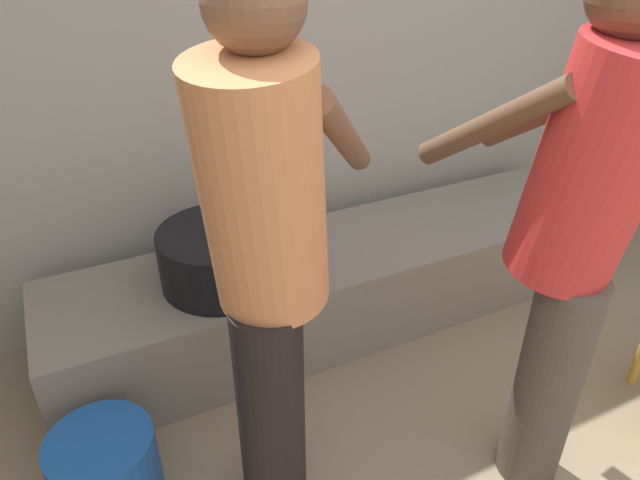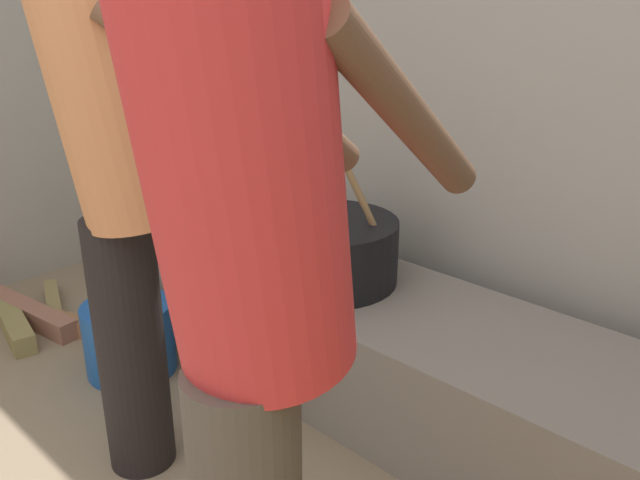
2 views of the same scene
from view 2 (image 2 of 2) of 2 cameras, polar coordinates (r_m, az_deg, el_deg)
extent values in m
cube|color=#9E998E|center=(2.37, 19.50, 13.60)|extent=(4.84, 0.20, 2.27)
cube|color=slate|center=(2.19, 13.21, -12.50)|extent=(2.69, 0.60, 0.41)
cylinder|color=black|center=(2.34, 0.71, -0.92)|extent=(0.50, 0.50, 0.23)
cylinder|color=#937047|center=(2.18, 2.42, 6.11)|extent=(0.16, 0.22, 0.51)
cylinder|color=black|center=(2.04, -16.06, -8.94)|extent=(0.20, 0.20, 0.80)
cylinder|color=#D17F4C|center=(1.80, -17.46, 11.61)|extent=(0.48, 0.49, 0.69)
cylinder|color=brown|center=(1.62, -10.07, 13.81)|extent=(0.38, 0.41, 0.37)
cylinder|color=brown|center=(1.88, -9.32, 14.85)|extent=(0.38, 0.41, 0.37)
cylinder|color=red|center=(0.99, -6.59, 5.59)|extent=(0.35, 0.42, 0.69)
cylinder|color=brown|center=(1.09, 7.51, 10.81)|extent=(0.13, 0.50, 0.37)
cylinder|color=brown|center=(1.24, -3.66, 12.18)|extent=(0.13, 0.50, 0.37)
cylinder|color=#194C99|center=(2.65, -16.19, -8.12)|extent=(0.34, 0.34, 0.28)
cube|color=olive|center=(3.17, -25.14, -6.32)|extent=(0.56, 0.20, 0.09)
cube|color=#94613C|center=(3.11, -21.98, -6.52)|extent=(0.51, 0.26, 0.07)
cube|color=#95604B|center=(3.23, -24.25, -5.62)|extent=(0.69, 0.18, 0.09)
cube|color=olive|center=(3.28, -22.09, -5.19)|extent=(0.45, 0.22, 0.06)
cube|color=olive|center=(3.12, -21.74, -6.54)|extent=(0.57, 0.35, 0.05)
camera|label=1|loc=(2.03, -60.01, 20.82)|focal=32.26mm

